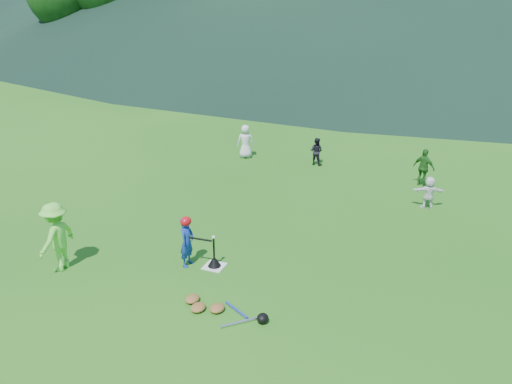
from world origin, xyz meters
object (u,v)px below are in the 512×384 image
(adult_coach, at_px, (57,237))
(batter_child, at_px, (187,242))
(home_plate, at_px, (214,266))
(batting_tee, at_px, (214,262))
(fielder_c, at_px, (424,168))
(fielder_b, at_px, (316,151))
(equipment_pile, at_px, (217,308))
(fielder_a, at_px, (245,141))
(fielder_d, at_px, (429,193))

(adult_coach, bearing_deg, batter_child, 112.81)
(home_plate, bearing_deg, batter_child, -165.68)
(batting_tee, bearing_deg, fielder_c, 61.57)
(fielder_b, distance_m, equipment_pile, 9.56)
(fielder_a, distance_m, fielder_d, 7.21)
(batter_child, xyz_separation_m, fielder_d, (4.76, 5.46, -0.11))
(adult_coach, relative_size, batting_tee, 2.31)
(home_plate, xyz_separation_m, batting_tee, (0.00, 0.00, 0.12))
(batter_child, bearing_deg, adult_coach, 114.35)
(fielder_b, relative_size, batting_tee, 1.47)
(fielder_b, xyz_separation_m, fielder_c, (3.76, -0.84, 0.11))
(home_plate, height_order, adult_coach, adult_coach)
(batter_child, height_order, fielder_d, batter_child)
(batter_child, relative_size, fielder_a, 0.93)
(home_plate, relative_size, fielder_a, 0.36)
(home_plate, xyz_separation_m, equipment_pile, (0.81, -1.52, 0.06))
(fielder_b, bearing_deg, batter_child, 92.29)
(home_plate, relative_size, adult_coach, 0.29)
(fielder_d, bearing_deg, batting_tee, 37.04)
(home_plate, distance_m, batter_child, 0.83)
(batting_tee, bearing_deg, fielder_a, 108.23)
(fielder_d, bearing_deg, fielder_c, -95.66)
(home_plate, xyz_separation_m, fielder_d, (4.17, 5.31, 0.47))
(equipment_pile, bearing_deg, fielder_b, 94.15)
(batter_child, bearing_deg, fielder_a, 13.22)
(equipment_pile, bearing_deg, fielder_c, 70.55)
(batter_child, relative_size, equipment_pile, 0.65)
(fielder_a, xyz_separation_m, fielder_d, (6.76, -2.52, -0.15))
(home_plate, relative_size, fielder_b, 0.45)
(batter_child, distance_m, fielder_a, 8.23)
(fielder_a, relative_size, batting_tee, 1.84)
(home_plate, distance_m, batting_tee, 0.12)
(home_plate, bearing_deg, adult_coach, -156.77)
(fielder_b, bearing_deg, fielder_c, 174.68)
(batter_child, xyz_separation_m, equipment_pile, (1.40, -1.37, -0.52))
(adult_coach, distance_m, fielder_a, 9.20)
(batter_child, relative_size, fielder_b, 1.16)
(batter_child, height_order, batting_tee, batter_child)
(fielder_b, relative_size, equipment_pile, 0.56)
(fielder_d, bearing_deg, fielder_b, -48.33)
(home_plate, bearing_deg, batting_tee, 0.00)
(adult_coach, bearing_deg, batting_tee, 110.90)
(home_plate, bearing_deg, fielder_a, 108.23)
(home_plate, distance_m, fielder_b, 8.02)
(batter_child, distance_m, batting_tee, 0.76)
(fielder_a, bearing_deg, fielder_d, 131.55)
(adult_coach, distance_m, equipment_pile, 4.02)
(fielder_a, relative_size, fielder_c, 1.03)
(fielder_c, height_order, equipment_pile, fielder_c)
(fielder_a, bearing_deg, fielder_c, 146.06)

